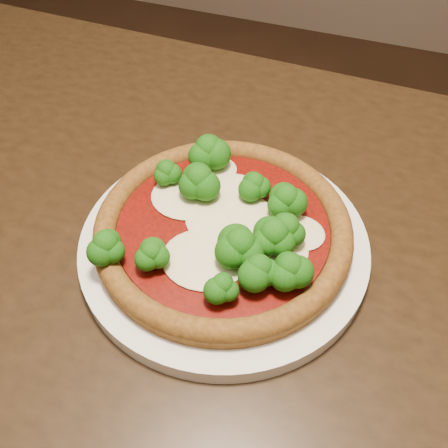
% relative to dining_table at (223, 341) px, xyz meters
% --- Properties ---
extents(floor, '(4.00, 4.00, 0.00)m').
position_rel_dining_table_xyz_m(floor, '(-0.24, 0.01, -0.66)').
color(floor, black).
rests_on(floor, ground).
extents(dining_table, '(1.31, 0.91, 0.75)m').
position_rel_dining_table_xyz_m(dining_table, '(0.00, 0.00, 0.00)').
color(dining_table, black).
rests_on(dining_table, floor).
extents(plate, '(0.30, 0.30, 0.02)m').
position_rel_dining_table_xyz_m(plate, '(-0.02, 0.06, 0.10)').
color(plate, white).
rests_on(plate, dining_table).
extents(pizza, '(0.26, 0.26, 0.06)m').
position_rel_dining_table_xyz_m(pizza, '(-0.02, 0.06, 0.13)').
color(pizza, brown).
rests_on(pizza, plate).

